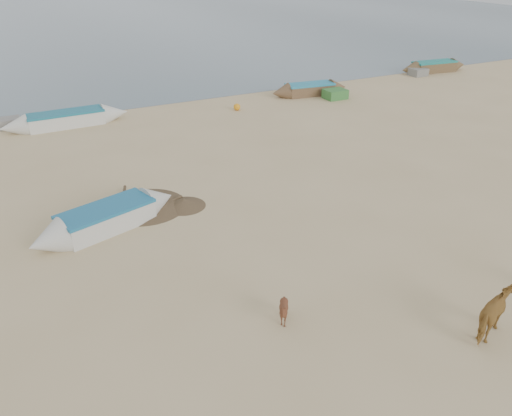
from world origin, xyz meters
The scene contains 8 objects.
ground centered at (0.00, 0.00, 0.00)m, with size 140.00×140.00×0.00m, color tan.
sea centered at (0.00, 82.00, 0.01)m, with size 160.00×160.00×0.00m, color slate.
cow_adult centered at (3.23, -3.95, 0.70)m, with size 0.76×1.66×1.41m, color olive.
calf_front centered at (-1.64, -0.92, 0.43)m, with size 0.70×0.78×0.86m, color #562D1B.
near_canoe centered at (-4.87, 6.78, 0.45)m, with size 5.91×1.41×0.89m, color beige, non-canonical shape.
debris_pile centered at (-3.12, 7.89, 0.28)m, with size 3.39×3.39×0.57m, color brown.
waterline_canoes centered at (-2.57, 20.23, 0.43)m, with size 56.14×4.37×0.91m.
beach_clutter centered at (3.69, 19.57, 0.30)m, with size 47.29×4.58×0.64m.
Camera 1 is at (-7.32, -10.36, 9.42)m, focal length 35.00 mm.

